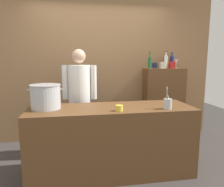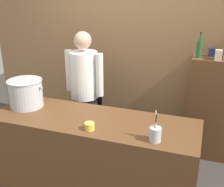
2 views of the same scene
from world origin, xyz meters
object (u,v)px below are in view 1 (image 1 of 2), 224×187
at_px(chef, 80,95).
at_px(wine_glass_short, 176,62).
at_px(spice_tin_cream, 162,65).
at_px(wine_bottle_cobalt, 172,62).
at_px(wine_bottle_amber, 167,62).
at_px(butter_jar, 119,108).
at_px(wine_bottle_green, 150,62).
at_px(utensil_crock, 168,103).
at_px(wine_bottle_clear, 166,62).
at_px(spice_tin_red, 172,65).
at_px(spice_tin_navy, 155,65).
at_px(stockpot_large, 46,97).

distance_m(chef, wine_glass_short, 1.96).
height_order(chef, spice_tin_cream, chef).
height_order(wine_bottle_cobalt, wine_bottle_amber, wine_bottle_amber).
distance_m(butter_jar, wine_bottle_green, 1.70).
distance_m(utensil_crock, wine_bottle_amber, 1.67).
height_order(wine_bottle_clear, wine_bottle_green, wine_bottle_clear).
distance_m(wine_bottle_cobalt, wine_bottle_amber, 0.13).
xyz_separation_m(utensil_crock, wine_bottle_amber, (0.62, 1.48, 0.48)).
bearing_deg(spice_tin_red, wine_bottle_amber, 114.32).
relative_size(wine_bottle_green, spice_tin_red, 2.46).
xyz_separation_m(chef, spice_tin_red, (1.73, 0.48, 0.44)).
bearing_deg(spice_tin_navy, chef, -156.86).
height_order(wine_bottle_green, wine_glass_short, wine_bottle_green).
height_order(stockpot_large, butter_jar, stockpot_large).
distance_m(wine_bottle_clear, wine_bottle_green, 0.31).
relative_size(wine_bottle_green, spice_tin_navy, 2.98).
bearing_deg(wine_bottle_green, wine_glass_short, 1.43).
bearing_deg(wine_bottle_green, butter_jar, -121.87).
xyz_separation_m(wine_bottle_green, wine_glass_short, (0.53, 0.01, 0.00)).
distance_m(utensil_crock, spice_tin_red, 1.57).
height_order(wine_bottle_cobalt, spice_tin_navy, wine_bottle_cobalt).
xyz_separation_m(wine_bottle_clear, wine_bottle_cobalt, (0.18, 0.14, -0.00)).
height_order(wine_bottle_cobalt, spice_tin_cream, wine_bottle_cobalt).
height_order(chef, wine_bottle_clear, chef).
bearing_deg(wine_bottle_cobalt, chef, -160.63).
bearing_deg(wine_glass_short, wine_bottle_green, -178.57).
bearing_deg(spice_tin_red, spice_tin_cream, -168.21).
xyz_separation_m(butter_jar, wine_bottle_amber, (1.23, 1.48, 0.52)).
relative_size(utensil_crock, spice_tin_cream, 2.28).
distance_m(spice_tin_navy, spice_tin_red, 0.32).
bearing_deg(butter_jar, wine_bottle_amber, 50.18).
xyz_separation_m(wine_bottle_green, spice_tin_navy, (0.15, 0.12, -0.06)).
bearing_deg(spice_tin_red, butter_jar, -133.56).
bearing_deg(wine_bottle_clear, utensil_crock, -111.97).
relative_size(wine_bottle_cobalt, wine_bottle_amber, 0.96).
bearing_deg(butter_jar, chef, 117.05).
height_order(utensil_crock, butter_jar, utensil_crock).
bearing_deg(spice_tin_red, stockpot_large, -153.52).
xyz_separation_m(butter_jar, spice_tin_red, (1.29, 1.35, 0.47)).
bearing_deg(wine_bottle_clear, wine_bottle_green, 179.56).
relative_size(stockpot_large, wine_bottle_green, 1.42).
bearing_deg(wine_glass_short, spice_tin_cream, -165.75).
bearing_deg(wine_bottle_cobalt, wine_bottle_clear, -143.57).
height_order(butter_jar, wine_bottle_clear, wine_bottle_clear).
height_order(wine_bottle_green, wine_bottle_amber, wine_bottle_amber).
bearing_deg(spice_tin_red, wine_glass_short, 19.22).
bearing_deg(stockpot_large, utensil_crock, -10.53).
distance_m(butter_jar, wine_bottle_amber, 1.99).
relative_size(utensil_crock, spice_tin_red, 2.26).
relative_size(wine_bottle_cobalt, spice_tin_navy, 2.97).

